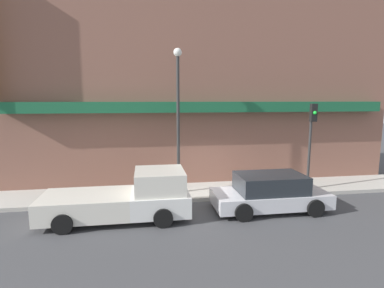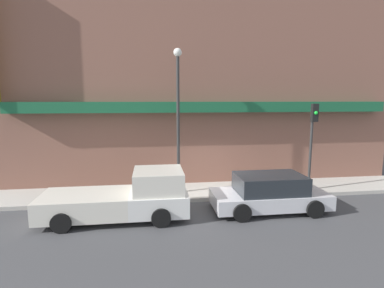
# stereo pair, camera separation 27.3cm
# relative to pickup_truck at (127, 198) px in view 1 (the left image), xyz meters

# --- Properties ---
(ground_plane) EXTENTS (80.00, 80.00, 0.00)m
(ground_plane) POSITION_rel_pickup_truck_xyz_m (3.65, 1.30, -0.77)
(ground_plane) COLOR #424244
(sidewalk) EXTENTS (36.00, 2.43, 0.17)m
(sidewalk) POSITION_rel_pickup_truck_xyz_m (3.65, 2.52, -0.69)
(sidewalk) COLOR #B7B2A8
(sidewalk) RESTS_ON ground
(building) EXTENTS (19.80, 3.80, 10.71)m
(building) POSITION_rel_pickup_truck_xyz_m (3.64, 5.22, 4.58)
(building) COLOR brown
(building) RESTS_ON ground
(pickup_truck) EXTENTS (5.25, 2.24, 1.76)m
(pickup_truck) POSITION_rel_pickup_truck_xyz_m (0.00, 0.00, 0.00)
(pickup_truck) COLOR white
(pickup_truck) RESTS_ON ground
(parked_car) EXTENTS (4.47, 2.11, 1.44)m
(parked_car) POSITION_rel_pickup_truck_xyz_m (5.51, -0.00, -0.07)
(parked_car) COLOR silver
(parked_car) RESTS_ON ground
(fire_hydrant) EXTENTS (0.17, 0.17, 0.58)m
(fire_hydrant) POSITION_rel_pickup_truck_xyz_m (6.18, 1.98, -0.32)
(fire_hydrant) COLOR red
(fire_hydrant) RESTS_ON sidewalk
(street_lamp) EXTENTS (0.36, 0.36, 6.33)m
(street_lamp) POSITION_rel_pickup_truck_xyz_m (2.15, 2.30, 3.28)
(street_lamp) COLOR #2D2D2D
(street_lamp) RESTS_ON sidewalk
(traffic_light) EXTENTS (0.28, 0.42, 3.98)m
(traffic_light) POSITION_rel_pickup_truck_xyz_m (8.19, 1.79, 2.12)
(traffic_light) COLOR #2D2D2D
(traffic_light) RESTS_ON sidewalk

